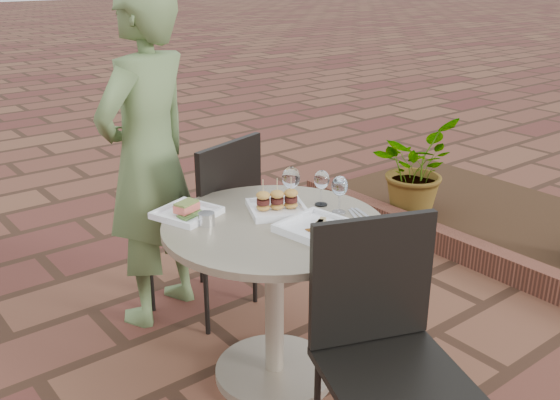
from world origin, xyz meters
TOP-DOWN VIEW (x-y plane):
  - cafe_table at (0.00, 0.22)m, footprint 0.90×0.90m
  - chair_far at (0.10, 0.83)m, footprint 0.55×0.55m
  - chair_near at (-0.04, -0.42)m, footprint 0.57×0.57m
  - diner at (-0.13, 1.02)m, footprint 0.71×0.59m
  - plate_salmon at (-0.23, 0.50)m, footprint 0.28×0.28m
  - plate_sliders at (0.09, 0.31)m, footprint 0.30×0.30m
  - plate_tuna at (0.08, 0.05)m, footprint 0.29×0.29m
  - wine_glass_right at (0.28, 0.14)m, footprint 0.07×0.07m
  - wine_glass_mid at (0.16, 0.31)m, footprint 0.08×0.08m
  - wine_glass_far at (0.28, 0.25)m, footprint 0.07×0.07m
  - steel_ramekin at (-0.22, 0.37)m, footprint 0.08×0.08m
  - cutlery_set at (0.31, 0.03)m, footprint 0.17×0.25m
  - planter_curb at (1.60, 0.30)m, footprint 0.12×3.00m
  - mulch_bed at (2.30, 0.30)m, footprint 1.30×3.00m
  - potted_plant_a at (1.85, 1.04)m, footprint 0.74×0.70m

SIDE VIEW (x-z plane):
  - mulch_bed at x=2.30m, z-range 0.00..0.06m
  - planter_curb at x=1.60m, z-range 0.00..0.15m
  - potted_plant_a at x=1.85m, z-range 0.06..0.71m
  - cafe_table at x=0.00m, z-range 0.12..0.85m
  - chair_far at x=0.10m, z-range 0.08..1.01m
  - chair_near at x=-0.04m, z-range 0.08..1.01m
  - cutlery_set at x=0.31m, z-range 0.73..0.73m
  - plate_tuna at x=0.08m, z-range 0.73..0.76m
  - plate_salmon at x=-0.23m, z-range 0.72..0.78m
  - steel_ramekin at x=-0.22m, z-range 0.73..0.78m
  - plate_sliders at x=0.09m, z-range 0.69..0.84m
  - diner at x=-0.13m, z-range 0.00..1.66m
  - wine_glass_far at x=0.28m, z-range 0.76..0.92m
  - wine_glass_right at x=0.28m, z-range 0.76..0.92m
  - wine_glass_mid at x=0.16m, z-range 0.77..0.95m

